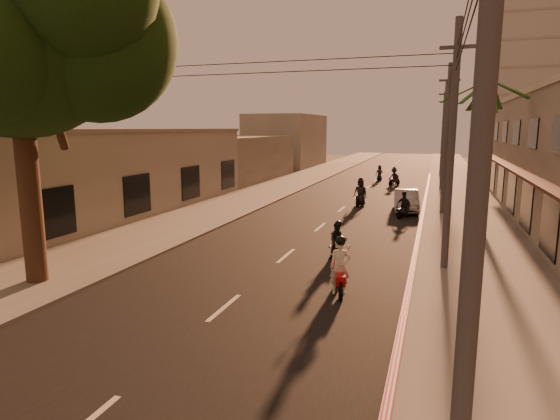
{
  "coord_description": "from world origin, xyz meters",
  "views": [
    {
      "loc": [
        5.72,
        -9.91,
        5.25
      ],
      "look_at": [
        -0.41,
        8.44,
        1.85
      ],
      "focal_mm": 30.0,
      "sensor_mm": 36.0,
      "label": 1
    }
  ],
  "objects_px": {
    "scooter_red": "(340,268)",
    "scooter_mid_b": "(404,206)",
    "scooter_far_b": "(394,177)",
    "scooter_far_c": "(379,174)",
    "scooter_mid_a": "(338,242)",
    "parked_car": "(406,201)",
    "scooter_far_a": "(360,193)",
    "broadleaf_tree": "(27,23)",
    "palm_tree": "(489,89)"
  },
  "relations": [
    {
      "from": "palm_tree",
      "to": "scooter_far_a",
      "type": "relative_size",
      "value": 4.12
    },
    {
      "from": "parked_car",
      "to": "broadleaf_tree",
      "type": "bearing_deg",
      "value": -126.38
    },
    {
      "from": "scooter_far_a",
      "to": "scooter_far_b",
      "type": "xyz_separation_m",
      "value": [
        1.18,
        12.16,
        -0.06
      ]
    },
    {
      "from": "scooter_far_c",
      "to": "scooter_far_b",
      "type": "bearing_deg",
      "value": -65.82
    },
    {
      "from": "scooter_mid_b",
      "to": "scooter_far_c",
      "type": "relative_size",
      "value": 0.99
    },
    {
      "from": "palm_tree",
      "to": "scooter_far_b",
      "type": "relative_size",
      "value": 4.64
    },
    {
      "from": "scooter_mid_a",
      "to": "parked_car",
      "type": "height_order",
      "value": "scooter_mid_a"
    },
    {
      "from": "scooter_mid_a",
      "to": "scooter_mid_b",
      "type": "relative_size",
      "value": 1.0
    },
    {
      "from": "scooter_red",
      "to": "scooter_mid_a",
      "type": "height_order",
      "value": "scooter_red"
    },
    {
      "from": "scooter_far_c",
      "to": "palm_tree",
      "type": "bearing_deg",
      "value": -70.48
    },
    {
      "from": "scooter_mid_b",
      "to": "scooter_far_c",
      "type": "bearing_deg",
      "value": 122.69
    },
    {
      "from": "scooter_far_a",
      "to": "scooter_far_c",
      "type": "distance_m",
      "value": 16.15
    },
    {
      "from": "palm_tree",
      "to": "scooter_far_a",
      "type": "bearing_deg",
      "value": 141.59
    },
    {
      "from": "broadleaf_tree",
      "to": "palm_tree",
      "type": "distance_m",
      "value": 20.18
    },
    {
      "from": "scooter_red",
      "to": "parked_car",
      "type": "height_order",
      "value": "scooter_red"
    },
    {
      "from": "scooter_red",
      "to": "scooter_far_a",
      "type": "xyz_separation_m",
      "value": [
        -2.04,
        17.3,
        0.03
      ]
    },
    {
      "from": "broadleaf_tree",
      "to": "scooter_mid_b",
      "type": "height_order",
      "value": "broadleaf_tree"
    },
    {
      "from": "scooter_red",
      "to": "scooter_far_c",
      "type": "bearing_deg",
      "value": 80.18
    },
    {
      "from": "palm_tree",
      "to": "scooter_red",
      "type": "height_order",
      "value": "palm_tree"
    },
    {
      "from": "broadleaf_tree",
      "to": "scooter_red",
      "type": "height_order",
      "value": "broadleaf_tree"
    },
    {
      "from": "scooter_mid_a",
      "to": "scooter_far_b",
      "type": "distance_m",
      "value": 25.54
    },
    {
      "from": "scooter_far_a",
      "to": "scooter_mid_a",
      "type": "bearing_deg",
      "value": -79.23
    },
    {
      "from": "scooter_red",
      "to": "parked_car",
      "type": "relative_size",
      "value": 0.45
    },
    {
      "from": "broadleaf_tree",
      "to": "parked_car",
      "type": "height_order",
      "value": "broadleaf_tree"
    },
    {
      "from": "broadleaf_tree",
      "to": "scooter_far_c",
      "type": "bearing_deg",
      "value": 78.93
    },
    {
      "from": "scooter_far_b",
      "to": "scooter_far_c",
      "type": "xyz_separation_m",
      "value": [
        -1.78,
        3.98,
        -0.1
      ]
    },
    {
      "from": "palm_tree",
      "to": "scooter_far_b",
      "type": "bearing_deg",
      "value": 108.3
    },
    {
      "from": "broadleaf_tree",
      "to": "scooter_red",
      "type": "distance_m",
      "value": 12.45
    },
    {
      "from": "scooter_mid_a",
      "to": "scooter_red",
      "type": "bearing_deg",
      "value": -96.59
    },
    {
      "from": "scooter_far_b",
      "to": "scooter_red",
      "type": "bearing_deg",
      "value": -61.9
    },
    {
      "from": "scooter_mid_b",
      "to": "parked_car",
      "type": "bearing_deg",
      "value": 112.31
    },
    {
      "from": "parked_car",
      "to": "scooter_mid_b",
      "type": "bearing_deg",
      "value": -96.03
    },
    {
      "from": "scooter_far_b",
      "to": "parked_car",
      "type": "distance_m",
      "value": 13.36
    },
    {
      "from": "scooter_mid_a",
      "to": "scooter_mid_b",
      "type": "distance_m",
      "value": 10.08
    },
    {
      "from": "scooter_far_c",
      "to": "scooter_mid_a",
      "type": "bearing_deg",
      "value": -86.42
    },
    {
      "from": "palm_tree",
      "to": "scooter_red",
      "type": "xyz_separation_m",
      "value": [
        -5.01,
        -11.71,
        -6.3
      ]
    },
    {
      "from": "palm_tree",
      "to": "scooter_mid_b",
      "type": "distance_m",
      "value": 7.82
    },
    {
      "from": "broadleaf_tree",
      "to": "scooter_mid_a",
      "type": "relative_size",
      "value": 7.54
    },
    {
      "from": "palm_tree",
      "to": "scooter_mid_b",
      "type": "xyz_separation_m",
      "value": [
        -3.96,
        2.1,
        -6.41
      ]
    },
    {
      "from": "broadleaf_tree",
      "to": "scooter_far_a",
      "type": "xyz_separation_m",
      "value": [
        7.56,
        19.44,
        -7.6
      ]
    },
    {
      "from": "parked_car",
      "to": "scooter_far_c",
      "type": "bearing_deg",
      "value": 95.77
    },
    {
      "from": "scooter_red",
      "to": "scooter_mid_b",
      "type": "xyz_separation_m",
      "value": [
        1.05,
        13.81,
        -0.11
      ]
    },
    {
      "from": "scooter_red",
      "to": "scooter_far_b",
      "type": "xyz_separation_m",
      "value": [
        -0.86,
        29.46,
        -0.03
      ]
    },
    {
      "from": "scooter_mid_a",
      "to": "scooter_far_c",
      "type": "relative_size",
      "value": 0.99
    },
    {
      "from": "scooter_red",
      "to": "parked_car",
      "type": "distance_m",
      "value": 16.26
    },
    {
      "from": "broadleaf_tree",
      "to": "scooter_far_a",
      "type": "bearing_deg",
      "value": 68.75
    },
    {
      "from": "scooter_red",
      "to": "scooter_far_b",
      "type": "bearing_deg",
      "value": 77.34
    },
    {
      "from": "scooter_mid_b",
      "to": "parked_car",
      "type": "xyz_separation_m",
      "value": [
        -0.01,
        2.42,
        -0.06
      ]
    },
    {
      "from": "scooter_far_a",
      "to": "scooter_far_b",
      "type": "bearing_deg",
      "value": 90.21
    },
    {
      "from": "palm_tree",
      "to": "scooter_red",
      "type": "relative_size",
      "value": 4.29
    }
  ]
}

